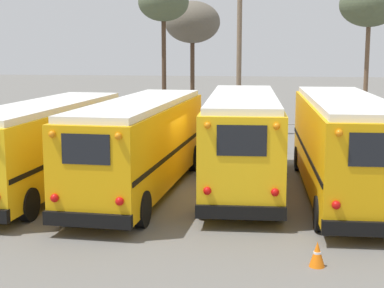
{
  "coord_description": "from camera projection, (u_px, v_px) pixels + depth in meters",
  "views": [
    {
      "loc": [
        2.79,
        -19.78,
        4.91
      ],
      "look_at": [
        0.0,
        -0.26,
        1.64
      ],
      "focal_mm": 55.0,
      "sensor_mm": 36.0,
      "label": 1
    }
  ],
  "objects": [
    {
      "name": "ground_plane",
      "position": [
        193.0,
        189.0,
        20.51
      ],
      "size": [
        160.0,
        160.0,
        0.0
      ],
      "primitive_type": "plane",
      "color": "#66635E"
    },
    {
      "name": "school_bus_0",
      "position": [
        46.0,
        143.0,
        20.25
      ],
      "size": [
        2.92,
        10.18,
        3.02
      ],
      "color": "yellow",
      "rests_on": "ground"
    },
    {
      "name": "school_bus_1",
      "position": [
        141.0,
        143.0,
        19.8
      ],
      "size": [
        2.84,
        10.46,
        3.15
      ],
      "color": "#E5A00C",
      "rests_on": "ground"
    },
    {
      "name": "school_bus_2",
      "position": [
        243.0,
        138.0,
        20.41
      ],
      "size": [
        2.94,
        10.19,
        3.29
      ],
      "color": "yellow",
      "rests_on": "ground"
    },
    {
      "name": "school_bus_3",
      "position": [
        344.0,
        143.0,
        19.33
      ],
      "size": [
        2.9,
        10.77,
        3.29
      ],
      "color": "#E5A00C",
      "rests_on": "ground"
    },
    {
      "name": "utility_pole",
      "position": [
        239.0,
        47.0,
        32.02
      ],
      "size": [
        1.8,
        0.27,
        9.48
      ],
      "color": "#75604C",
      "rests_on": "ground"
    },
    {
      "name": "bare_tree_0",
      "position": [
        192.0,
        23.0,
        41.3
      ],
      "size": [
        3.9,
        3.9,
        8.09
      ],
      "color": "#473323",
      "rests_on": "ground"
    },
    {
      "name": "bare_tree_1",
      "position": [
        370.0,
        5.0,
        31.41
      ],
      "size": [
        3.2,
        3.2,
        8.35
      ],
      "color": "brown",
      "rests_on": "ground"
    },
    {
      "name": "bare_tree_2",
      "position": [
        163.0,
        4.0,
        35.57
      ],
      "size": [
        3.07,
        3.07,
        8.73
      ],
      "color": "#473323",
      "rests_on": "ground"
    },
    {
      "name": "fence_line",
      "position": [
        215.0,
        131.0,
        27.52
      ],
      "size": [
        18.13,
        0.06,
        1.42
      ],
      "color": "#939399",
      "rests_on": "ground"
    },
    {
      "name": "traffic_cone",
      "position": [
        317.0,
        254.0,
        13.24
      ],
      "size": [
        0.36,
        0.36,
        0.59
      ],
      "color": "orange",
      "rests_on": "ground"
    }
  ]
}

